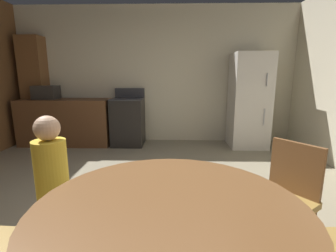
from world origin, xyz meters
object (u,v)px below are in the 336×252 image
(refrigerator, at_px, (249,101))
(microwave, at_px, (46,92))
(person_child, at_px, (53,187))
(oven_range, at_px, (128,121))
(chair_northeast, at_px, (285,193))
(dining_table, at_px, (170,234))

(refrigerator, bearing_deg, microwave, 179.26)
(microwave, bearing_deg, person_child, -62.11)
(refrigerator, bearing_deg, oven_range, 178.67)
(person_child, bearing_deg, chair_northeast, 36.06)
(oven_range, xyz_separation_m, microwave, (-1.58, -0.00, 0.56))
(chair_northeast, bearing_deg, person_child, -33.72)
(person_child, bearing_deg, dining_table, -0.00)
(refrigerator, distance_m, person_child, 3.81)
(dining_table, distance_m, chair_northeast, 1.06)
(oven_range, distance_m, chair_northeast, 3.46)
(dining_table, height_order, chair_northeast, chair_northeast)
(oven_range, bearing_deg, person_child, -88.97)
(person_child, bearing_deg, microwave, 150.54)
(refrigerator, distance_m, microwave, 3.91)
(person_child, bearing_deg, oven_range, 123.68)
(refrigerator, relative_size, chair_northeast, 2.02)
(oven_range, xyz_separation_m, refrigerator, (2.32, -0.05, 0.41))
(microwave, bearing_deg, oven_range, 0.13)
(oven_range, height_order, dining_table, oven_range)
(oven_range, distance_m, refrigerator, 2.36)
(microwave, bearing_deg, refrigerator, -0.74)
(chair_northeast, xyz_separation_m, person_child, (-1.67, -0.10, 0.08))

